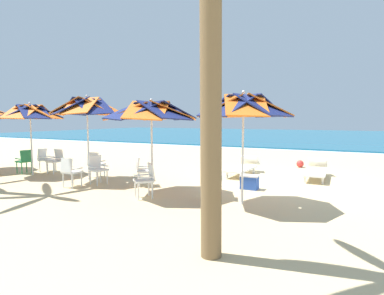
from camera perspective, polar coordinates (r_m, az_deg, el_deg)
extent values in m
plane|color=#D3B784|center=(9.97, 15.02, -6.38)|extent=(80.00, 80.00, 0.00)
cube|color=#19607F|center=(38.80, 23.77, 1.95)|extent=(80.00, 36.00, 0.10)
cube|color=white|center=(20.59, 21.13, -0.61)|extent=(80.00, 0.70, 0.01)
cylinder|color=silver|center=(7.27, 9.23, -2.13)|extent=(0.05, 0.05, 2.11)
cube|color=orange|center=(7.28, 13.66, 7.43)|extent=(1.25, 1.18, 0.53)
cube|color=navy|center=(7.64, 12.00, 7.35)|extent=(1.18, 1.23, 0.53)
cube|color=orange|center=(7.75, 9.01, 7.37)|extent=(1.18, 1.25, 0.53)
cube|color=navy|center=(7.57, 6.20, 7.45)|extent=(1.23, 1.18, 0.53)
cube|color=orange|center=(7.19, 5.03, 7.58)|extent=(1.25, 1.18, 0.53)
cube|color=navy|center=(6.81, 6.43, 7.70)|extent=(1.18, 1.23, 0.53)
cube|color=orange|center=(6.68, 9.80, 7.71)|extent=(1.18, 1.25, 0.53)
cube|color=navy|center=(6.88, 12.87, 7.58)|extent=(1.23, 1.18, 0.53)
sphere|color=silver|center=(7.23, 9.41, 9.96)|extent=(0.08, 0.08, 0.08)
cube|color=white|center=(7.82, 3.74, -6.11)|extent=(0.56, 0.56, 0.05)
cube|color=white|center=(7.77, 5.23, -4.51)|extent=(0.23, 0.43, 0.40)
cube|color=white|center=(7.61, 3.65, -5.59)|extent=(0.39, 0.17, 0.03)
cube|color=white|center=(8.00, 3.84, -5.05)|extent=(0.39, 0.17, 0.03)
cylinder|color=white|center=(7.71, 2.33, -8.03)|extent=(0.04, 0.04, 0.41)
cylinder|color=white|center=(8.05, 2.55, -7.46)|extent=(0.04, 0.04, 0.41)
cylinder|color=white|center=(7.69, 4.97, -8.09)|extent=(0.04, 0.04, 0.41)
cylinder|color=white|center=(8.03, 5.07, -7.51)|extent=(0.04, 0.04, 0.41)
cylinder|color=silver|center=(8.28, -7.34, -1.40)|extent=(0.05, 0.05, 2.05)
cube|color=orange|center=(8.13, -3.33, 6.73)|extent=(1.40, 1.29, 0.51)
cube|color=navy|center=(8.57, -4.12, 6.65)|extent=(1.31, 1.37, 0.51)
cube|color=orange|center=(8.81, -6.66, 6.59)|extent=(1.29, 1.40, 0.51)
cube|color=navy|center=(8.73, -9.59, 6.56)|extent=(1.37, 1.31, 0.51)
cube|color=orange|center=(8.37, -11.43, 6.59)|extent=(1.40, 1.29, 0.51)
cube|color=navy|center=(7.92, -11.03, 6.68)|extent=(1.31, 1.37, 0.51)
cube|color=orange|center=(7.65, -8.33, 6.78)|extent=(1.29, 1.40, 0.51)
cube|color=navy|center=(7.74, -5.01, 6.79)|extent=(1.37, 1.31, 0.51)
sphere|color=silver|center=(8.24, -7.46, 8.60)|extent=(0.08, 0.08, 0.08)
cube|color=white|center=(7.93, -8.86, -6.00)|extent=(0.62, 0.62, 0.05)
cube|color=white|center=(7.94, -7.47, -4.32)|extent=(0.38, 0.35, 0.40)
cube|color=white|center=(7.72, -8.53, -5.48)|extent=(0.29, 0.32, 0.03)
cube|color=white|center=(8.10, -9.19, -4.98)|extent=(0.29, 0.32, 0.03)
cylinder|color=white|center=(7.77, -9.81, -8.00)|extent=(0.04, 0.04, 0.41)
cylinder|color=white|center=(8.11, -10.34, -7.45)|extent=(0.04, 0.04, 0.41)
cylinder|color=white|center=(7.85, -7.28, -7.83)|extent=(0.04, 0.04, 0.41)
cylinder|color=white|center=(8.19, -7.90, -7.30)|extent=(0.04, 0.04, 0.41)
cube|color=white|center=(9.34, -8.63, -4.29)|extent=(0.62, 0.62, 0.05)
cube|color=white|center=(9.29, -9.88, -2.96)|extent=(0.34, 0.38, 0.40)
cube|color=white|center=(9.52, -8.74, -3.45)|extent=(0.33, 0.29, 0.03)
cube|color=white|center=(9.13, -8.53, -3.82)|extent=(0.33, 0.29, 0.03)
cylinder|color=white|center=(9.57, -7.65, -5.47)|extent=(0.04, 0.04, 0.41)
cylinder|color=white|center=(9.23, -7.42, -5.86)|extent=(0.04, 0.04, 0.41)
cylinder|color=white|center=(9.54, -9.76, -5.53)|extent=(0.04, 0.04, 0.41)
cylinder|color=white|center=(9.20, -9.61, -5.93)|extent=(0.04, 0.04, 0.41)
cylinder|color=silver|center=(10.47, -18.43, 0.15)|extent=(0.05, 0.05, 2.19)
cube|color=orange|center=(10.25, -15.84, 7.26)|extent=(1.20, 1.18, 0.58)
cube|color=navy|center=(10.66, -15.94, 7.17)|extent=(1.16, 1.25, 0.58)
cube|color=orange|center=(10.94, -17.54, 7.08)|extent=(1.18, 1.20, 0.58)
cube|color=navy|center=(10.94, -19.71, 7.01)|extent=(1.25, 1.16, 0.58)
cube|color=orange|center=(10.66, -21.32, 7.02)|extent=(1.20, 1.18, 0.58)
cube|color=navy|center=(10.25, -21.44, 7.10)|extent=(1.16, 1.25, 0.58)
cube|color=orange|center=(9.95, -19.84, 7.22)|extent=(1.18, 1.20, 0.58)
cube|color=navy|center=(9.95, -17.45, 7.29)|extent=(1.25, 1.16, 0.58)
sphere|color=silver|center=(10.46, -18.69, 8.89)|extent=(0.08, 0.08, 0.08)
cube|color=white|center=(9.87, -16.70, -3.95)|extent=(0.53, 0.53, 0.05)
cube|color=white|center=(10.00, -17.37, -2.54)|extent=(0.19, 0.43, 0.40)
cube|color=white|center=(9.96, -15.76, -3.20)|extent=(0.39, 0.13, 0.03)
cube|color=white|center=(9.74, -17.70, -3.44)|extent=(0.39, 0.13, 0.03)
cylinder|color=white|center=(9.86, -15.24, -5.29)|extent=(0.04, 0.04, 0.41)
cylinder|color=white|center=(9.66, -16.96, -5.54)|extent=(0.04, 0.04, 0.41)
cylinder|color=white|center=(10.14, -16.39, -5.02)|extent=(0.04, 0.04, 0.41)
cylinder|color=white|center=(9.96, -18.08, -5.26)|extent=(0.04, 0.04, 0.41)
cube|color=white|center=(11.11, -17.01, -2.95)|extent=(0.48, 0.48, 0.05)
cube|color=white|center=(10.92, -17.70, -1.91)|extent=(0.42, 0.13, 0.40)
cube|color=white|center=(11.22, -17.83, -2.33)|extent=(0.07, 0.40, 0.03)
cube|color=white|center=(10.97, -16.21, -2.45)|extent=(0.07, 0.40, 0.03)
cylinder|color=white|center=(11.38, -17.12, -3.94)|extent=(0.04, 0.04, 0.41)
cylinder|color=white|center=(11.17, -15.71, -4.08)|extent=(0.04, 0.04, 0.41)
cylinder|color=white|center=(11.12, -18.26, -4.19)|extent=(0.04, 0.04, 0.41)
cylinder|color=white|center=(10.90, -16.84, -4.34)|extent=(0.04, 0.04, 0.41)
cube|color=white|center=(9.74, -21.06, -4.20)|extent=(0.44, 0.44, 0.05)
cube|color=white|center=(9.58, -21.99, -3.02)|extent=(0.42, 0.10, 0.40)
cube|color=white|center=(9.87, -21.86, -3.46)|extent=(0.04, 0.40, 0.03)
cube|color=white|center=(9.58, -20.28, -3.66)|extent=(0.04, 0.40, 0.03)
cylinder|color=white|center=(10.02, -20.95, -5.28)|extent=(0.04, 0.04, 0.41)
cylinder|color=white|center=(9.77, -19.55, -5.50)|extent=(0.04, 0.04, 0.41)
cylinder|color=white|center=(9.80, -22.47, -5.57)|extent=(0.04, 0.04, 0.41)
cylinder|color=white|center=(9.54, -21.09, -5.81)|extent=(0.04, 0.04, 0.41)
cylinder|color=silver|center=(12.36, -27.27, 0.27)|extent=(0.05, 0.05, 2.07)
cube|color=orange|center=(12.06, -25.37, 5.91)|extent=(1.22, 1.15, 0.52)
cube|color=navy|center=(12.46, -25.14, 5.88)|extent=(1.15, 1.20, 0.52)
cube|color=orange|center=(12.78, -26.27, 5.81)|extent=(1.15, 1.22, 0.52)
cube|color=navy|center=(12.84, -28.06, 5.73)|extent=(1.20, 1.15, 0.52)
cube|color=orange|center=(12.61, -29.56, 5.69)|extent=(1.22, 1.15, 0.52)
cube|color=navy|center=(12.22, -29.92, 5.71)|extent=(1.15, 1.20, 0.52)
cube|color=orange|center=(11.88, -28.84, 5.79)|extent=(1.15, 1.22, 0.52)
cube|color=navy|center=(11.82, -26.91, 5.87)|extent=(1.20, 1.15, 0.52)
sphere|color=silver|center=(12.34, -27.57, 7.19)|extent=(0.08, 0.08, 0.08)
cube|color=white|center=(12.40, -23.84, -2.33)|extent=(0.46, 0.46, 0.05)
cube|color=white|center=(12.50, -23.14, -1.21)|extent=(0.42, 0.12, 0.40)
cube|color=white|center=(12.23, -23.30, -1.89)|extent=(0.06, 0.40, 0.03)
cube|color=white|center=(12.55, -24.40, -1.76)|extent=(0.06, 0.40, 0.03)
cylinder|color=white|center=(12.19, -23.98, -3.57)|extent=(0.04, 0.04, 0.41)
cylinder|color=white|center=(12.47, -24.94, -3.41)|extent=(0.04, 0.04, 0.41)
cylinder|color=white|center=(12.40, -22.66, -3.38)|extent=(0.04, 0.04, 0.41)
cylinder|color=white|center=(12.68, -23.64, -3.23)|extent=(0.04, 0.04, 0.41)
cube|color=white|center=(12.96, -25.00, -2.07)|extent=(0.52, 0.52, 0.05)
cube|color=white|center=(13.07, -25.71, -1.05)|extent=(0.18, 0.43, 0.40)
cube|color=white|center=(13.10, -24.46, -1.49)|extent=(0.40, 0.12, 0.03)
cube|color=white|center=(12.80, -25.60, -1.68)|extent=(0.40, 0.12, 0.03)
cylinder|color=white|center=(13.02, -23.87, -3.03)|extent=(0.04, 0.04, 0.41)
cylinder|color=white|center=(12.75, -24.87, -3.23)|extent=(0.04, 0.04, 0.41)
cylinder|color=white|center=(13.24, -25.06, -2.94)|extent=(0.04, 0.04, 0.41)
cylinder|color=white|center=(12.98, -26.06, -3.14)|extent=(0.04, 0.04, 0.41)
cube|color=#2D8C4C|center=(12.90, -28.36, -2.24)|extent=(0.50, 0.50, 0.05)
cube|color=#2D8C4C|center=(12.70, -28.00, -1.31)|extent=(0.15, 0.43, 0.40)
cube|color=#2D8C4C|center=(12.80, -29.18, -1.83)|extent=(0.40, 0.10, 0.03)
cube|color=#2D8C4C|center=(12.98, -27.60, -1.67)|extent=(0.40, 0.10, 0.03)
cylinder|color=#2D8C4C|center=(13.01, -29.36, -3.26)|extent=(0.04, 0.04, 0.41)
cylinder|color=#2D8C4C|center=(13.17, -27.98, -3.10)|extent=(0.04, 0.04, 0.41)
cylinder|color=#2D8C4C|center=(12.70, -28.67, -3.42)|extent=(0.04, 0.04, 0.41)
cylinder|color=#2D8C4C|center=(12.86, -27.26, -3.26)|extent=(0.04, 0.04, 0.41)
cube|color=white|center=(10.94, 21.63, -4.22)|extent=(0.67, 1.71, 0.06)
cube|color=white|center=(11.96, 22.02, -2.54)|extent=(0.62, 0.49, 0.36)
cube|color=white|center=(10.32, 22.78, -5.60)|extent=(0.06, 0.06, 0.22)
cube|color=white|center=(10.36, 19.94, -5.46)|extent=(0.06, 0.06, 0.22)
cube|color=white|center=(11.58, 23.10, -4.47)|extent=(0.06, 0.06, 0.22)
cube|color=white|center=(11.61, 20.57, -4.35)|extent=(0.06, 0.06, 0.22)
cube|color=white|center=(11.00, 8.91, -3.86)|extent=(0.70, 1.72, 0.06)
cube|color=white|center=(11.96, 10.64, -2.25)|extent=(0.63, 0.50, 0.36)
cube|color=white|center=(10.35, 9.03, -5.22)|extent=(0.06, 0.06, 0.22)
cube|color=white|center=(10.53, 6.40, -5.01)|extent=(0.06, 0.06, 0.22)
cube|color=white|center=(11.54, 11.18, -4.17)|extent=(0.06, 0.06, 0.22)
cube|color=white|center=(11.70, 8.78, -4.00)|extent=(0.06, 0.06, 0.22)
cylinder|color=brown|center=(4.34, 3.47, 10.69)|extent=(0.30, 0.39, 4.79)
cube|color=blue|center=(9.02, 10.46, -6.35)|extent=(0.48, 0.32, 0.36)
cube|color=white|center=(8.98, 10.48, -5.10)|extent=(0.50, 0.34, 0.04)
sphere|color=red|center=(13.53, 19.15, -2.83)|extent=(0.29, 0.29, 0.29)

